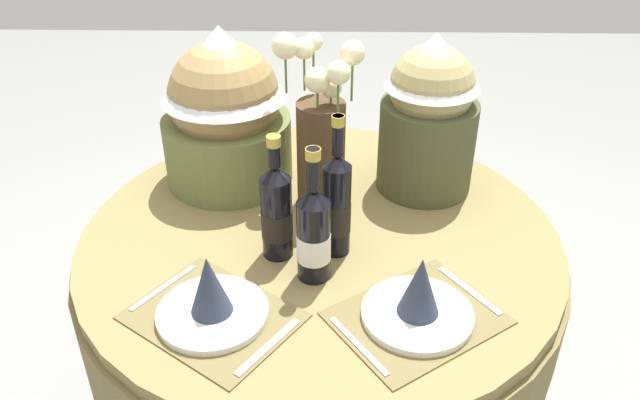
# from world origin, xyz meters

# --- Properties ---
(dining_table) EXTENTS (1.24, 1.24, 0.77)m
(dining_table) POSITION_xyz_m (0.00, 0.00, 0.62)
(dining_table) COLOR olive
(dining_table) RESTS_ON ground
(place_setting_left) EXTENTS (0.43, 0.41, 0.16)m
(place_setting_left) POSITION_xyz_m (-0.22, -0.32, 0.82)
(place_setting_left) COLOR brown
(place_setting_left) RESTS_ON dining_table
(place_setting_right) EXTENTS (0.43, 0.41, 0.16)m
(place_setting_right) POSITION_xyz_m (0.21, -0.31, 0.82)
(place_setting_right) COLOR brown
(place_setting_right) RESTS_ON dining_table
(flower_vase) EXTENTS (0.23, 0.21, 0.45)m
(flower_vase) POSITION_xyz_m (-0.01, 0.15, 0.98)
(flower_vase) COLOR #47331E
(flower_vase) RESTS_ON dining_table
(wine_bottle_left) EXTENTS (0.08, 0.08, 0.32)m
(wine_bottle_left) POSITION_xyz_m (-0.10, -0.09, 0.90)
(wine_bottle_left) COLOR black
(wine_bottle_left) RESTS_ON dining_table
(wine_bottle_centre) EXTENTS (0.07, 0.07, 0.36)m
(wine_bottle_centre) POSITION_xyz_m (0.04, -0.07, 0.91)
(wine_bottle_centre) COLOR black
(wine_bottle_centre) RESTS_ON dining_table
(wine_bottle_right) EXTENTS (0.08, 0.08, 0.33)m
(wine_bottle_right) POSITION_xyz_m (-0.01, -0.17, 0.90)
(wine_bottle_right) COLOR black
(wine_bottle_right) RESTS_ON dining_table
(gift_tub_back_left) EXTENTS (0.36, 0.36, 0.45)m
(gift_tub_back_left) POSITION_xyz_m (-0.26, 0.27, 1.01)
(gift_tub_back_left) COLOR olive
(gift_tub_back_left) RESTS_ON dining_table
(gift_tub_back_right) EXTENTS (0.26, 0.26, 0.45)m
(gift_tub_back_right) POSITION_xyz_m (0.29, 0.24, 1.01)
(gift_tub_back_right) COLOR #474C2D
(gift_tub_back_right) RESTS_ON dining_table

